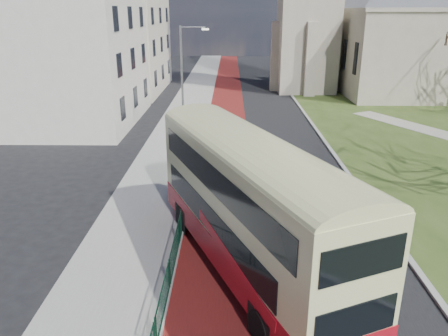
{
  "coord_description": "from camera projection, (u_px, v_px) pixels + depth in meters",
  "views": [
    {
      "loc": [
        -0.88,
        -14.97,
        9.15
      ],
      "look_at": [
        -1.16,
        4.79,
        2.0
      ],
      "focal_mm": 35.0,
      "sensor_mm": 36.0,
      "label": 1
    }
  ],
  "objects": [
    {
      "name": "bus",
      "position": [
        249.0,
        201.0,
        15.34
      ],
      "size": [
        7.22,
        12.03,
        4.98
      ],
      "rotation": [
        0.0,
        0.0,
        0.4
      ],
      "color": "maroon",
      "rests_on": "ground"
    },
    {
      "name": "road_carriageway",
      "position": [
        259.0,
        128.0,
        35.96
      ],
      "size": [
        9.0,
        120.0,
        0.01
      ],
      "primitive_type": "cube",
      "color": "black",
      "rests_on": "ground"
    },
    {
      "name": "kerb_east",
      "position": [
        311.0,
        122.0,
        37.76
      ],
      "size": [
        0.25,
        80.0,
        0.13
      ],
      "primitive_type": "cube",
      "color": "#999993",
      "rests_on": "ground"
    },
    {
      "name": "streetlamp",
      "position": [
        184.0,
        75.0,
        32.6
      ],
      "size": [
        2.13,
        0.18,
        8.0
      ],
      "color": "gray",
      "rests_on": "pavement_west"
    },
    {
      "name": "bus_lane",
      "position": [
        226.0,
        128.0,
        36.0
      ],
      "size": [
        3.4,
        120.0,
        0.01
      ],
      "primitive_type": "cube",
      "color": "#591414",
      "rests_on": "ground"
    },
    {
      "name": "street_block_far",
      "position": [
        119.0,
        41.0,
        51.13
      ],
      "size": [
        10.3,
        16.3,
        11.5
      ],
      "color": "beige",
      "rests_on": "ground"
    },
    {
      "name": "pavement_west",
      "position": [
        180.0,
        127.0,
        36.03
      ],
      "size": [
        4.0,
        120.0,
        0.12
      ],
      "primitive_type": "cube",
      "color": "gray",
      "rests_on": "ground"
    },
    {
      "name": "ground",
      "position": [
        252.0,
        257.0,
        17.18
      ],
      "size": [
        160.0,
        160.0,
        0.0
      ],
      "primitive_type": "plane",
      "color": "black",
      "rests_on": "ground"
    },
    {
      "name": "pedestrian_railing",
      "position": [
        186.0,
        202.0,
        20.79
      ],
      "size": [
        0.07,
        24.0,
        1.12
      ],
      "color": "#0C3625",
      "rests_on": "ground"
    },
    {
      "name": "street_block_near",
      "position": [
        71.0,
        44.0,
        35.83
      ],
      "size": [
        10.3,
        14.3,
        13.0
      ],
      "color": "beige",
      "rests_on": "ground"
    },
    {
      "name": "kerb_west",
      "position": [
        204.0,
        127.0,
        36.0
      ],
      "size": [
        0.25,
        120.0,
        0.13
      ],
      "primitive_type": "cube",
      "color": "#999993",
      "rests_on": "ground"
    }
  ]
}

